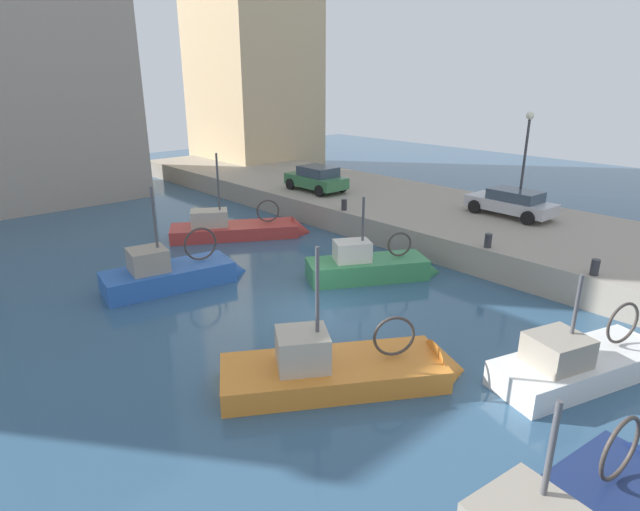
# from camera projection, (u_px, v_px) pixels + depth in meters

# --- Properties ---
(water_surface) EXTENTS (80.00, 80.00, 0.00)m
(water_surface) POSITION_uv_depth(u_px,v_px,m) (314.00, 313.00, 17.35)
(water_surface) COLOR #335675
(water_surface) RESTS_ON ground
(quay_wall) EXTENTS (9.00, 56.00, 1.20)m
(quay_wall) POSITION_uv_depth(u_px,v_px,m) (495.00, 231.00, 24.44)
(quay_wall) COLOR #9E9384
(quay_wall) RESTS_ON ground
(fishing_boat_white) EXTENTS (5.96, 3.25, 3.78)m
(fishing_boat_white) POSITION_uv_depth(u_px,v_px,m) (586.00, 372.00, 13.70)
(fishing_boat_white) COLOR white
(fishing_boat_white) RESTS_ON ground
(fishing_boat_green) EXTENTS (5.49, 4.02, 4.08)m
(fishing_boat_green) POSITION_uv_depth(u_px,v_px,m) (374.00, 275.00, 20.37)
(fishing_boat_green) COLOR #388951
(fishing_boat_green) RESTS_ON ground
(fishing_boat_blue) EXTENTS (5.73, 2.70, 4.69)m
(fishing_boat_blue) POSITION_uv_depth(u_px,v_px,m) (178.00, 282.00, 19.67)
(fishing_boat_blue) COLOR #2D60B7
(fishing_boat_blue) RESTS_ON ground
(fishing_boat_orange) EXTENTS (6.53, 5.08, 4.67)m
(fishing_boat_orange) POSITION_uv_depth(u_px,v_px,m) (349.00, 378.00, 13.44)
(fishing_boat_orange) COLOR orange
(fishing_boat_orange) RESTS_ON ground
(fishing_boat_red) EXTENTS (6.85, 5.07, 4.99)m
(fishing_boat_red) POSITION_uv_depth(u_px,v_px,m) (242.00, 234.00, 25.64)
(fishing_boat_red) COLOR #BC3833
(fishing_boat_red) RESTS_ON ground
(parked_car_silver) EXTENTS (1.98, 4.19, 1.28)m
(parked_car_silver) POSITION_uv_depth(u_px,v_px,m) (512.00, 202.00, 24.48)
(parked_car_silver) COLOR #B7B7BC
(parked_car_silver) RESTS_ON quay_wall
(parked_car_green) EXTENTS (2.00, 3.84, 1.44)m
(parked_car_green) POSITION_uv_depth(u_px,v_px,m) (316.00, 178.00, 29.85)
(parked_car_green) COLOR #387547
(parked_car_green) RESTS_ON quay_wall
(mooring_bollard_south) EXTENTS (0.28, 0.28, 0.55)m
(mooring_bollard_south) POSITION_uv_depth(u_px,v_px,m) (595.00, 267.00, 17.32)
(mooring_bollard_south) COLOR #2D2D33
(mooring_bollard_south) RESTS_ON quay_wall
(mooring_bollard_mid) EXTENTS (0.28, 0.28, 0.55)m
(mooring_bollard_mid) POSITION_uv_depth(u_px,v_px,m) (488.00, 241.00, 20.12)
(mooring_bollard_mid) COLOR #2D2D33
(mooring_bollard_mid) RESTS_ON quay_wall
(mooring_bollard_north) EXTENTS (0.28, 0.28, 0.55)m
(mooring_bollard_north) POSITION_uv_depth(u_px,v_px,m) (344.00, 205.00, 25.72)
(mooring_bollard_north) COLOR #2D2D33
(mooring_bollard_north) RESTS_ON quay_wall
(quay_streetlamp) EXTENTS (0.36, 0.36, 4.83)m
(quay_streetlamp) POSITION_uv_depth(u_px,v_px,m) (526.00, 146.00, 23.94)
(quay_streetlamp) COLOR #38383D
(quay_streetlamp) RESTS_ON quay_wall
(waterfront_building_west) EXTENTS (8.35, 8.84, 23.16)m
(waterfront_building_west) POSITION_uv_depth(u_px,v_px,m) (251.00, 21.00, 40.22)
(waterfront_building_west) COLOR #D1B284
(waterfront_building_west) RESTS_ON ground
(waterfront_building_central) EXTENTS (10.05, 9.15, 22.70)m
(waterfront_building_central) POSITION_uv_depth(u_px,v_px,m) (23.00, 8.00, 30.40)
(waterfront_building_central) COLOR #A39384
(waterfront_building_central) RESTS_ON ground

